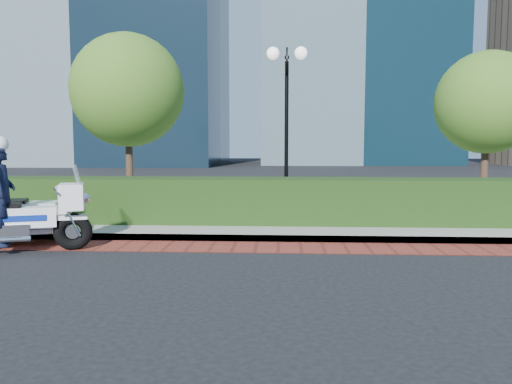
{
  "coord_description": "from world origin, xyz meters",
  "views": [
    {
      "loc": [
        0.9,
        -7.64,
        1.92
      ],
      "look_at": [
        0.39,
        1.93,
        1.0
      ],
      "focal_mm": 35.0,
      "sensor_mm": 36.0,
      "label": 1
    }
  ],
  "objects_px": {
    "lamppost": "(287,103)",
    "tree_c": "(487,103)",
    "police_motorcycle": "(13,211)",
    "tree_b": "(128,91)"
  },
  "relations": [
    {
      "from": "lamppost",
      "to": "tree_c",
      "type": "relative_size",
      "value": 0.98
    },
    {
      "from": "police_motorcycle",
      "to": "tree_b",
      "type": "bearing_deg",
      "value": 65.56
    },
    {
      "from": "lamppost",
      "to": "tree_b",
      "type": "bearing_deg",
      "value": 163.89
    },
    {
      "from": "lamppost",
      "to": "tree_c",
      "type": "distance_m",
      "value": 5.65
    },
    {
      "from": "tree_b",
      "to": "police_motorcycle",
      "type": "distance_m",
      "value": 6.08
    },
    {
      "from": "tree_b",
      "to": "police_motorcycle",
      "type": "xyz_separation_m",
      "value": [
        -0.48,
        -5.41,
        -2.73
      ]
    },
    {
      "from": "tree_b",
      "to": "police_motorcycle",
      "type": "relative_size",
      "value": 1.89
    },
    {
      "from": "lamppost",
      "to": "tree_b",
      "type": "distance_m",
      "value": 4.71
    },
    {
      "from": "tree_c",
      "to": "police_motorcycle",
      "type": "bearing_deg",
      "value": -152.69
    },
    {
      "from": "tree_c",
      "to": "tree_b",
      "type": "bearing_deg",
      "value": 180.0
    }
  ]
}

